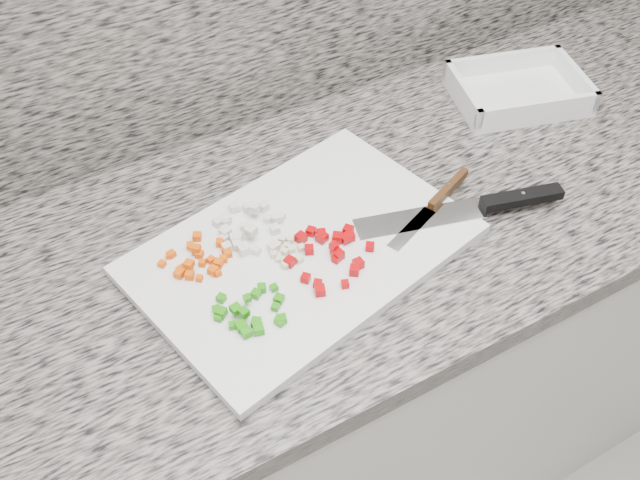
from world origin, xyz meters
The scene contains 11 objects.
cabinet centered at (0.00, 1.44, 0.43)m, with size 3.92×0.62×0.86m, color silver.
countertop centered at (0.00, 1.44, 0.88)m, with size 3.96×0.64×0.04m, color slate.
cutting_board centered at (-0.07, 1.40, 0.91)m, with size 0.49×0.33×0.02m, color silver.
carrot_pile centered at (-0.21, 1.44, 0.92)m, with size 0.11×0.09×0.02m.
onion_pile centered at (-0.13, 1.47, 0.92)m, with size 0.12×0.12×0.03m.
green_pepper_pile centered at (-0.19, 1.32, 0.92)m, with size 0.10×0.09×0.02m.
red_pepper_pile centered at (-0.04, 1.36, 0.92)m, with size 0.14×0.13×0.02m.
garlic_pile centered at (-0.09, 1.39, 0.92)m, with size 0.05×0.06×0.01m.
chef_knife centered at (0.23, 1.33, 0.92)m, with size 0.34×0.13×0.02m.
paring_knife centered at (0.17, 1.37, 0.92)m, with size 0.21×0.10×0.02m.
tray centered at (0.49, 1.55, 0.92)m, with size 0.28×0.23×0.05m.
Camera 1 is at (-0.41, 0.74, 1.71)m, focal length 40.00 mm.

